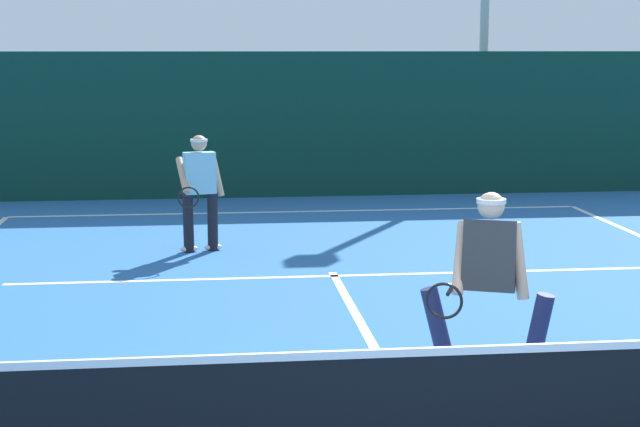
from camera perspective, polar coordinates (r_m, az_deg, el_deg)
court_line_baseline_far at (r=16.99m, az=-1.26°, el=0.12°), size 9.84×0.10×0.01m
court_line_service at (r=12.22m, az=0.84°, el=-3.64°), size 8.02×0.10×0.01m
court_line_centre at (r=9.35m, az=3.20°, el=-7.82°), size 0.10×6.40×0.01m
tennis_net at (r=6.23m, az=8.27°, el=-11.99°), size 10.79×0.09×1.06m
player_near at (r=8.19m, az=9.74°, el=-3.89°), size 1.15×0.82×1.65m
player_far at (r=13.63m, az=-7.01°, el=1.48°), size 0.68×0.90×1.62m
back_fence_windscreen at (r=18.59m, az=-1.77°, el=5.18°), size 21.36×0.12×2.74m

